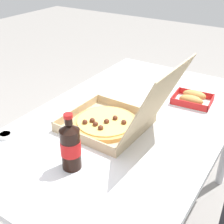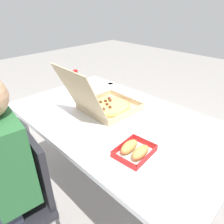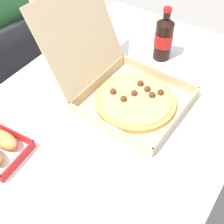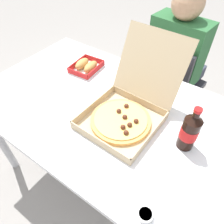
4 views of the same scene
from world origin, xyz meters
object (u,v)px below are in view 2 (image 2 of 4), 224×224
at_px(chair, 17,197).
at_px(dipping_sauce_cup, 110,84).
at_px(cola_bottle, 77,87).
at_px(paper_menu, 194,133).
at_px(pizza_box_open, 105,104).
at_px(bread_side_box, 135,150).

bearing_deg(chair, dipping_sauce_cup, -71.81).
xyz_separation_m(cola_bottle, paper_menu, (-0.86, -0.18, -0.09)).
bearing_deg(pizza_box_open, bread_side_box, 154.30).
bearing_deg(dipping_sauce_cup, bread_side_box, 142.73).
bearing_deg(pizza_box_open, paper_menu, -162.79).
bearing_deg(paper_menu, pizza_box_open, 16.97).
xyz_separation_m(cola_bottle, dipping_sauce_cup, (0.00, -0.36, -0.08)).
height_order(bread_side_box, paper_menu, bread_side_box).
height_order(chair, paper_menu, chair).
relative_size(pizza_box_open, dipping_sauce_cup, 8.76).
xyz_separation_m(chair, bread_side_box, (-0.39, -0.47, 0.26)).
xyz_separation_m(paper_menu, dipping_sauce_cup, (0.86, -0.18, 0.01)).
bearing_deg(bread_side_box, paper_menu, -108.85).
relative_size(chair, cola_bottle, 3.71).
relative_size(cola_bottle, dipping_sauce_cup, 4.00).
distance_m(chair, bread_side_box, 0.67).
bearing_deg(bread_side_box, cola_bottle, -14.97).
height_order(cola_bottle, paper_menu, cola_bottle).
height_order(chair, cola_bottle, cola_bottle).
relative_size(pizza_box_open, paper_menu, 2.34).
xyz_separation_m(pizza_box_open, bread_side_box, (-0.43, 0.21, -0.02)).
relative_size(bread_side_box, paper_menu, 0.96).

